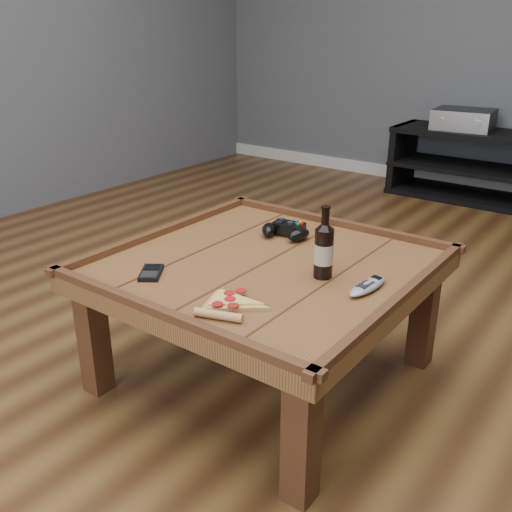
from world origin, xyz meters
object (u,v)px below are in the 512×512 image
Objects in this scene: smartphone at (151,273)px; pizza_slice at (228,304)px; coffee_table at (265,278)px; game_controller at (286,230)px; beer_bottle at (324,249)px; remote_control at (368,286)px; media_console at (491,168)px; av_receiver at (463,119)px.

pizza_slice is at bearing -39.60° from smartphone.
game_controller is (-0.09, 0.25, 0.09)m from coffee_table.
remote_control is (0.16, -0.00, -0.08)m from beer_bottle.
pizza_slice is at bearing -72.12° from coffee_table.
media_console is 2.77m from remote_control.
coffee_table is at bearing -176.63° from beer_bottle.
beer_bottle is 1.14× the size of game_controller.
beer_bottle is 0.55× the size of av_receiver.
beer_bottle reaches higher than game_controller.
av_receiver is (-0.00, 3.05, 0.11)m from smartphone.
coffee_table is 0.38m from remote_control.
media_console is at bearing 50.10° from smartphone.
media_console is (0.00, 2.75, -0.15)m from coffee_table.
smartphone is 3.05m from av_receiver.
coffee_table is 0.28m from game_controller.
pizza_slice is 2.14× the size of smartphone.
beer_bottle is at bearing -47.29° from game_controller.
beer_bottle reaches higher than remote_control.
media_console is at bearing 78.78° from game_controller.
media_console is 3.07m from smartphone.
media_console is 3.26× the size of av_receiver.
smartphone is (-0.24, -0.30, 0.07)m from coffee_table.
coffee_table is 0.74× the size of media_console.
media_console is at bearing 102.74° from remote_control.
smartphone is at bearing -114.46° from game_controller.
coffee_table is 0.27m from beer_bottle.
game_controller is at bearing 157.55° from remote_control.
pizza_slice and remote_control have the same top height.
remote_control is (0.38, 0.01, 0.07)m from coffee_table.
pizza_slice is 1.52× the size of remote_control.
beer_bottle is (0.22, -2.74, 0.30)m from media_console.
smartphone is (-0.15, -0.55, -0.02)m from game_controller.
media_console is at bearing 90.00° from coffee_table.
media_console reaches higher than coffee_table.
beer_bottle is 0.39m from game_controller.
av_receiver is at bearing 99.44° from beer_bottle.
remote_control is (0.61, 0.31, 0.01)m from smartphone.
av_receiver is at bearing 84.24° from game_controller.
coffee_table is 2.40× the size of av_receiver.
game_controller is at bearing -92.11° from av_receiver.
beer_bottle is 2.77m from av_receiver.
coffee_table is at bearing 88.81° from pizza_slice.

